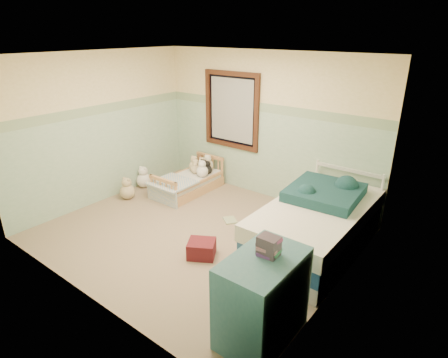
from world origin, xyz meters
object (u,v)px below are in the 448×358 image
Objects in this scene: toddler_bed_frame at (189,187)px; plush_floor_tan at (128,192)px; plush_floor_cream at (144,180)px; floor_book at (230,220)px; red_pillow at (202,249)px; dresser at (262,298)px; twin_bed_frame at (314,242)px.

toddler_bed_frame is 4.90× the size of plush_floor_tan.
floor_book is (2.11, -0.07, -0.13)m from plush_floor_cream.
red_pillow is at bearing -14.16° from plush_floor_tan.
dresser reaches higher than plush_floor_cream.
plush_floor_cream is at bearing 155.63° from red_pillow.
toddler_bed_frame is 3.72× the size of red_pillow.
plush_floor_tan is at bearing -71.51° from plush_floor_cream.
toddler_bed_frame is at bearing 171.76° from twin_bed_frame.
plush_floor_cream is 0.55m from plush_floor_tan.
dresser is 3.75× the size of floor_book.
floor_book is (1.30, -0.45, -0.07)m from toddler_bed_frame.
plush_floor_tan reaches higher than red_pillow.
toddler_bed_frame is 2.16m from red_pillow.
twin_bed_frame is at bearing 98.53° from dresser.
plush_floor_tan is 0.76× the size of red_pillow.
dresser is at bearing -35.92° from toddler_bed_frame.
plush_floor_cream reaches higher than plush_floor_tan.
floor_book is at bearing -2.03° from plush_floor_cream.
plush_floor_tan is 0.30× the size of dresser.
twin_bed_frame and red_pillow have the same top height.
twin_bed_frame is at bearing -0.27° from plush_floor_cream.
dresser reaches higher than red_pillow.
dresser reaches higher than plush_floor_tan.
twin_bed_frame is 1.40m from floor_book.
red_pillow is 1.49× the size of floor_book.
red_pillow reaches higher than toddler_bed_frame.
plush_floor_tan is 3.81m from dresser.
floor_book is (-0.29, 1.01, -0.10)m from red_pillow.
plush_floor_cream is 0.78× the size of red_pillow.
toddler_bed_frame is 1.38m from floor_book.
toddler_bed_frame is 3.67m from dresser.
red_pillow reaches higher than floor_book.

